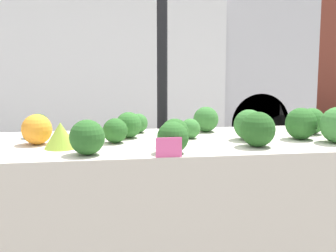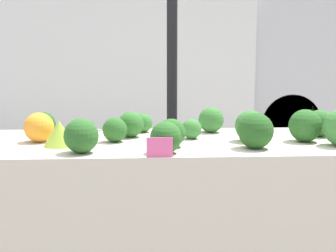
% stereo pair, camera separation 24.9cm
% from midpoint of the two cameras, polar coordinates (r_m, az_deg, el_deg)
% --- Properties ---
extents(tent_pole, '(0.07, 0.07, 2.46)m').
position_cam_midpoint_polar(tent_pole, '(3.11, 2.80, 6.19)').
color(tent_pole, black).
rests_on(tent_pole, ground_plane).
extents(parked_truck, '(5.06, 2.17, 2.81)m').
position_cam_midpoint_polar(parked_truck, '(7.20, -1.02, 9.69)').
color(parked_truck, white).
rests_on(parked_truck, ground_plane).
extents(market_table, '(2.00, 0.84, 0.91)m').
position_cam_midpoint_polar(market_table, '(2.46, 3.00, -4.77)').
color(market_table, beige).
rests_on(market_table, ground_plane).
extents(orange_cauliflower, '(0.16, 0.16, 0.16)m').
position_cam_midpoint_polar(orange_cauliflower, '(2.51, -12.76, -0.19)').
color(orange_cauliflower, orange).
rests_on(orange_cauliflower, market_table).
extents(romanesco_head, '(0.16, 0.16, 0.13)m').
position_cam_midpoint_polar(romanesco_head, '(2.38, -10.22, -0.93)').
color(romanesco_head, '#93B238').
rests_on(romanesco_head, market_table).
extents(broccoli_head_0, '(0.11, 0.11, 0.11)m').
position_cam_midpoint_polar(broccoli_head_0, '(2.57, 5.68, -0.38)').
color(broccoli_head_0, '#387533').
rests_on(broccoli_head_0, market_table).
extents(broccoli_head_1, '(0.15, 0.15, 0.15)m').
position_cam_midpoint_polar(broccoli_head_1, '(2.79, 7.84, 0.73)').
color(broccoli_head_1, '#336B2D').
rests_on(broccoli_head_1, market_table).
extents(broccoli_head_2, '(0.13, 0.13, 0.13)m').
position_cam_midpoint_polar(broccoli_head_2, '(2.72, -12.40, 0.25)').
color(broccoli_head_2, '#23511E').
rests_on(broccoli_head_2, market_table).
extents(broccoli_head_3, '(0.14, 0.14, 0.14)m').
position_cam_midpoint_polar(broccoli_head_3, '(2.33, 3.48, -0.87)').
color(broccoli_head_3, '#285B23').
rests_on(broccoli_head_3, market_table).
extents(broccoli_head_5, '(0.17, 0.17, 0.17)m').
position_cam_midpoint_polar(broccoli_head_5, '(2.54, 12.82, -0.02)').
color(broccoli_head_5, '#336B2D').
rests_on(broccoli_head_5, market_table).
extents(broccoli_head_6, '(0.14, 0.14, 0.14)m').
position_cam_midpoint_polar(broccoli_head_6, '(2.60, -1.85, 0.18)').
color(broccoli_head_6, '#2D6628').
rests_on(broccoli_head_6, market_table).
extents(broccoli_head_7, '(0.16, 0.16, 0.16)m').
position_cam_midpoint_polar(broccoli_head_7, '(2.19, -7.36, -1.23)').
color(broccoli_head_7, '#285B23').
rests_on(broccoli_head_7, market_table).
extents(broccoli_head_8, '(0.13, 0.13, 0.13)m').
position_cam_midpoint_polar(broccoli_head_8, '(2.46, -3.64, -0.48)').
color(broccoli_head_8, '#285B23').
rests_on(broccoli_head_8, market_table).
extents(broccoli_head_9, '(0.17, 0.17, 0.17)m').
position_cam_midpoint_polar(broccoli_head_9, '(2.60, 19.05, 0.03)').
color(broccoli_head_9, '#285B23').
rests_on(broccoli_head_9, market_table).
extents(broccoli_head_10, '(0.15, 0.15, 0.15)m').
position_cam_midpoint_polar(broccoli_head_10, '(2.80, 20.47, 0.31)').
color(broccoli_head_10, '#2D6628').
rests_on(broccoli_head_10, market_table).
extents(broccoli_head_11, '(0.18, 0.18, 0.18)m').
position_cam_midpoint_polar(broccoli_head_11, '(2.35, 13.65, -0.59)').
color(broccoli_head_11, '#23511E').
rests_on(broccoli_head_11, market_table).
extents(broccoli_head_12, '(0.11, 0.11, 0.11)m').
position_cam_midpoint_polar(broccoli_head_12, '(2.77, -0.50, 0.38)').
color(broccoli_head_12, '#336B2D').
rests_on(broccoli_head_12, market_table).
extents(broccoli_head_13, '(0.15, 0.15, 0.15)m').
position_cam_midpoint_polar(broccoli_head_13, '(2.18, 3.01, -1.43)').
color(broccoli_head_13, '#285B23').
rests_on(broccoli_head_13, market_table).
extents(price_sign, '(0.12, 0.01, 0.09)m').
position_cam_midpoint_polar(price_sign, '(2.10, 2.38, -2.64)').
color(price_sign, '#F45B9E').
rests_on(price_sign, market_table).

